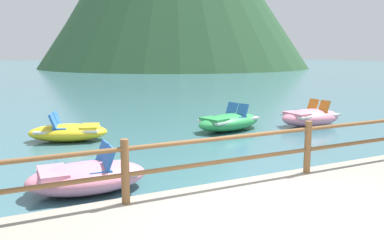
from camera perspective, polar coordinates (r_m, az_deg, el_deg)
ground_plane at (r=44.11m, az=-22.37°, el=5.44°), size 200.00×200.00×0.00m
dock_railing at (r=6.61m, az=4.90°, el=-4.50°), size 23.92×0.12×0.95m
pedal_boat_0 at (r=7.85m, az=-14.47°, el=-7.67°), size 2.23×1.34×0.88m
pedal_boat_2 at (r=13.54m, az=5.18°, el=-0.23°), size 2.77×1.81×0.88m
pedal_boat_3 at (r=14.86m, az=16.19°, el=0.39°), size 2.39×1.41×0.91m
pedal_boat_4 at (r=12.43m, az=-16.86°, el=-1.59°), size 2.50×1.84×0.84m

